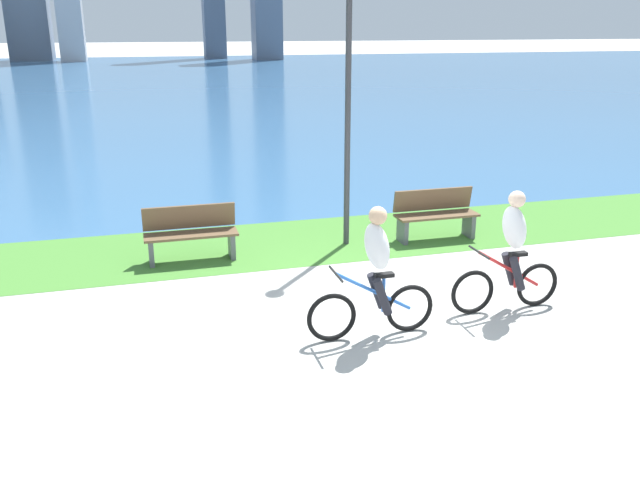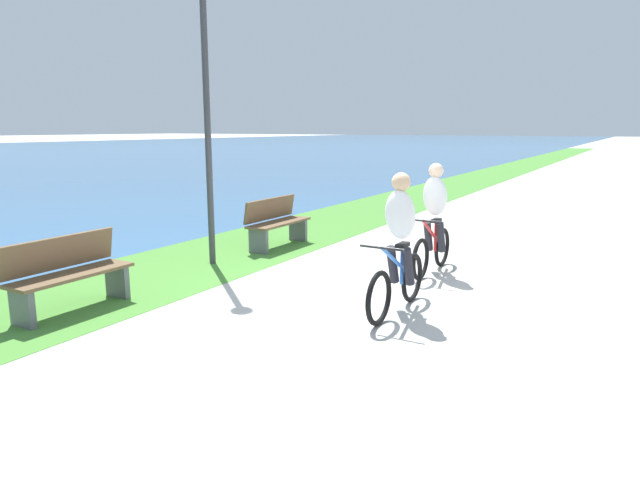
# 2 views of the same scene
# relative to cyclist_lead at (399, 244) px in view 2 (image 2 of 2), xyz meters

# --- Properties ---
(ground_plane) EXTENTS (300.00, 300.00, 0.00)m
(ground_plane) POSITION_rel_cyclist_lead_xyz_m (0.41, 0.77, -0.83)
(ground_plane) COLOR #B2AFA8
(grass_strip_bayside) EXTENTS (120.00, 2.58, 0.01)m
(grass_strip_bayside) POSITION_rel_cyclist_lead_xyz_m (0.41, 3.87, -0.83)
(grass_strip_bayside) COLOR #478433
(grass_strip_bayside) RESTS_ON ground
(cyclist_lead) EXTENTS (1.64, 0.52, 1.66)m
(cyclist_lead) POSITION_rel_cyclist_lead_xyz_m (0.00, 0.00, 0.00)
(cyclist_lead) COLOR black
(cyclist_lead) RESTS_ON ground
(cyclist_trailing) EXTENTS (1.60, 0.52, 1.66)m
(cyclist_trailing) POSITION_rel_cyclist_lead_xyz_m (2.01, 0.26, -0.00)
(cyclist_trailing) COLOR black
(cyclist_trailing) RESTS_ON ground
(bench_near_path) EXTENTS (1.50, 0.47, 0.90)m
(bench_near_path) POSITION_rel_cyclist_lead_xyz_m (-1.92, 3.43, -0.38)
(bench_near_path) COLOR brown
(bench_near_path) RESTS_ON ground
(bench_far_along_path) EXTENTS (1.50, 0.47, 0.90)m
(bench_far_along_path) POSITION_rel_cyclist_lead_xyz_m (2.41, 3.39, -0.38)
(bench_far_along_path) COLOR brown
(bench_far_along_path) RESTS_ON ground
(lamppost_tall) EXTENTS (0.28, 0.28, 4.42)m
(lamppost_tall) POSITION_rel_cyclist_lead_xyz_m (0.78, 3.53, 2.01)
(lamppost_tall) COLOR #38383D
(lamppost_tall) RESTS_ON ground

